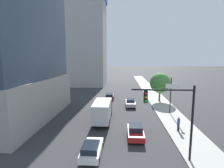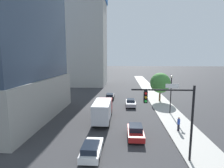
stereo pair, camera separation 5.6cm
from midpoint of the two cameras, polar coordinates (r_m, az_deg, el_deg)
The scene contains 11 objects.
sidewalk at distance 33.14m, azimuth 17.17°, elevation -8.11°, with size 4.18×120.00×0.15m, color #B2AFA8.
construction_building at distance 62.14m, azimuth -7.88°, elevation 15.40°, with size 23.35×13.25×41.06m.
traffic_light_pole at distance 16.35m, azimuth 19.11°, elevation -7.59°, with size 5.41×0.48×6.92m.
street_lamp at distance 30.55m, azimuth 18.56°, elevation -1.51°, with size 0.44×0.44×6.33m.
street_tree at distance 38.80m, azimuth 15.33°, elevation 0.33°, with size 4.27×4.27×6.04m.
car_black at distance 40.34m, azimuth -0.56°, elevation -3.87°, with size 1.80×4.36×1.38m.
car_white at distance 17.89m, azimuth -6.50°, elevation -20.17°, with size 1.77×4.08×1.43m.
car_red at distance 21.55m, azimuth 7.67°, elevation -14.95°, with size 1.81×4.07×1.49m.
car_silver at distance 34.59m, azimuth 6.08°, elevation -6.00°, with size 1.81×4.19×1.40m.
box_truck at distance 26.20m, azimuth -2.88°, elevation -8.16°, with size 2.28×7.76×3.17m.
pedestrian_blue_shirt at distance 24.23m, azimuth 20.75°, elevation -11.93°, with size 0.34×0.34×1.79m.
Camera 2 is at (0.51, -10.89, 9.23)m, focal length 28.36 mm.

